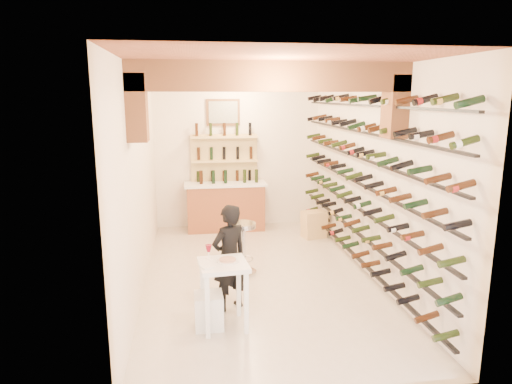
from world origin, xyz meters
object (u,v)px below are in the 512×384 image
white_stool (209,311)px  chrome_barstool (243,244)px  crate_lower (314,231)px  wine_rack (356,177)px  back_counter (226,205)px  person (229,258)px  tasting_table (223,274)px

white_stool → chrome_barstool: (0.62, 1.65, 0.27)m
chrome_barstool → crate_lower: bearing=45.6°
chrome_barstool → white_stool: bearing=-110.6°
white_stool → chrome_barstool: 1.79m
wine_rack → chrome_barstool: size_ratio=6.81×
wine_rack → crate_lower: 2.32m
back_counter → person: (-0.25, -3.66, 0.18)m
white_stool → crate_lower: size_ratio=0.97×
person → crate_lower: (1.95, 2.85, -0.58)m
tasting_table → white_stool: bearing=172.1°
chrome_barstool → wine_rack: bearing=-5.6°
tasting_table → crate_lower: 3.95m
white_stool → crate_lower: white_stool is taller
white_stool → person: size_ratio=0.30×
back_counter → person: person is taller
wine_rack → back_counter: bearing=124.7°
back_counter → white_stool: back_counter is taller
person → chrome_barstool: 1.25m
white_stool → crate_lower: 4.01m
chrome_barstool → tasting_table: bearing=-104.8°
tasting_table → chrome_barstool: tasting_table is taller
wine_rack → crate_lower: (-0.13, 1.84, -1.42)m
wine_rack → crate_lower: size_ratio=12.89×
back_counter → person: bearing=-93.9°
tasting_table → person: (0.12, 0.47, 0.03)m
person → chrome_barstool: person is taller
tasting_table → chrome_barstool: size_ratio=1.20×
wine_rack → tasting_table: bearing=-145.8°
back_counter → crate_lower: (1.70, -0.81, -0.40)m
tasting_table → back_counter: bearing=79.9°
white_stool → chrome_barstool: chrome_barstool is taller
tasting_table → person: bearing=71.3°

